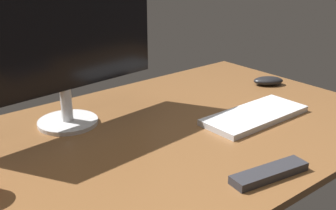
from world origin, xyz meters
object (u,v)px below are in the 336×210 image
object	(u,v)px
keyboard	(255,115)
tv_remote	(269,173)
monitor	(61,45)
computer_mouse	(268,81)

from	to	relation	value
keyboard	tv_remote	bearing A→B (deg)	-134.60
monitor	keyboard	distance (cm)	59.84
monitor	computer_mouse	distance (cm)	78.52
computer_mouse	keyboard	bearing A→B (deg)	-114.17
keyboard	computer_mouse	bearing A→B (deg)	31.72
monitor	computer_mouse	xyz separation A→B (cm)	(74.07, -14.11, -21.93)
monitor	tv_remote	xyz separation A→B (cm)	(21.09, -56.31, -22.49)
keyboard	computer_mouse	distance (cm)	33.66
monitor	tv_remote	world-z (taller)	monitor
tv_remote	computer_mouse	bearing A→B (deg)	47.83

